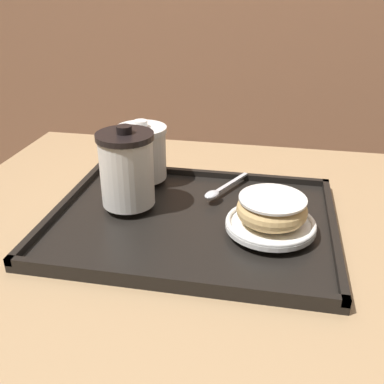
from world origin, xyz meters
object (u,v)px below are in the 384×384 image
(coffee_cup_rear, at_px, (142,152))
(donut_chocolate_glazed, at_px, (272,210))
(spoon, at_px, (216,191))
(coffee_cup_front, at_px, (127,169))

(coffee_cup_rear, height_order, donut_chocolate_glazed, coffee_cup_rear)
(coffee_cup_rear, relative_size, spoon, 0.86)
(spoon, bearing_deg, donut_chocolate_glazed, 69.17)
(coffee_cup_front, height_order, coffee_cup_rear, coffee_cup_front)
(donut_chocolate_glazed, bearing_deg, spoon, 132.74)
(donut_chocolate_glazed, distance_m, spoon, 0.16)
(coffee_cup_front, distance_m, spoon, 0.17)
(coffee_cup_front, relative_size, coffee_cup_rear, 1.21)
(coffee_cup_rear, relative_size, donut_chocolate_glazed, 1.04)
(coffee_cup_rear, distance_m, donut_chocolate_glazed, 0.30)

